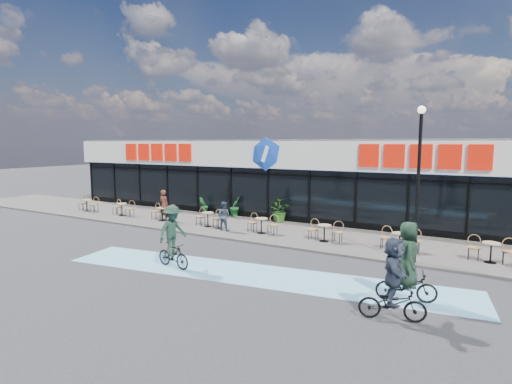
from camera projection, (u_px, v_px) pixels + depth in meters
ground at (190, 249)px, 16.68m from camera, size 120.00×120.00×0.00m
sidewalk at (245, 228)px, 20.55m from camera, size 44.00×5.00×0.10m
bike_lane at (255, 274)px, 13.42m from camera, size 14.17×4.13×0.01m
building at (290, 176)px, 24.95m from camera, size 30.60×6.57×4.75m
lamp_post at (419, 172)px, 14.07m from camera, size 0.28×0.28×5.58m
bistro_set_0 at (88, 204)px, 25.33m from camera, size 1.54×0.62×0.90m
bistro_set_1 at (123, 208)px, 23.77m from camera, size 1.54×0.62×0.90m
bistro_set_2 at (163, 212)px, 22.22m from camera, size 1.54×0.62×0.90m
bistro_set_3 at (209, 218)px, 20.67m from camera, size 1.54×0.62×0.90m
bistro_set_4 at (262, 224)px, 19.12m from camera, size 1.54×0.62×0.90m
bistro_set_5 at (325, 231)px, 17.57m from camera, size 1.54×0.62×0.90m
bistro_set_6 at (400, 239)px, 16.01m from camera, size 1.54×0.62×0.90m
bistro_set_7 at (491, 250)px, 14.46m from camera, size 1.54×0.62×0.90m
potted_plant_left at (204, 205)px, 24.37m from camera, size 0.61×0.68×1.03m
potted_plant_mid at (235, 206)px, 23.40m from camera, size 0.64×0.74×1.20m
potted_plant_right at (278, 210)px, 21.84m from camera, size 1.45×1.37×1.27m
patron_left at (164, 205)px, 22.17m from camera, size 0.68×0.49×1.72m
patron_right at (223, 216)px, 19.70m from camera, size 0.77×0.64×1.43m
cyclist_a at (393, 283)px, 9.87m from camera, size 1.73×1.63×2.12m
cyclist_b at (407, 269)px, 11.06m from camera, size 1.75×1.01×2.27m
cyclist_c at (173, 238)px, 14.04m from camera, size 1.56×1.23×2.24m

